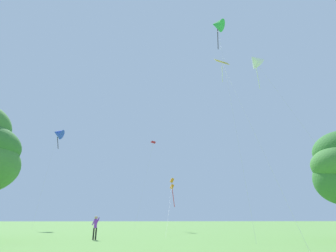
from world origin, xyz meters
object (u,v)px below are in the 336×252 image
object	(u,v)px
kite_orange_box	(172,184)
kite_blue_delta	(58,133)
kite_green_small	(217,25)
kite_white_distant	(255,60)
person_with_spool	(95,225)
kite_yellow_diamond	(223,68)
kite_red_high	(152,149)

from	to	relation	value
kite_orange_box	kite_blue_delta	bearing A→B (deg)	150.54
kite_orange_box	kite_green_small	size ratio (longest dim) A/B	0.43
kite_white_distant	kite_blue_delta	size ratio (longest dim) A/B	1.14
kite_white_distant	kite_blue_delta	distance (m)	37.78
kite_orange_box	kite_green_small	distance (m)	23.50
kite_blue_delta	person_with_spool	world-z (taller)	kite_blue_delta
person_with_spool	kite_green_small	bearing A→B (deg)	24.97
kite_white_distant	kite_orange_box	bearing A→B (deg)	129.12
kite_orange_box	person_with_spool	size ratio (longest dim) A/B	6.97
person_with_spool	kite_yellow_diamond	bearing A→B (deg)	4.15
kite_yellow_diamond	person_with_spool	bearing A→B (deg)	-175.85
kite_red_high	person_with_spool	bearing A→B (deg)	-101.15
kite_white_distant	person_with_spool	size ratio (longest dim) A/B	11.78
kite_green_small	person_with_spool	bearing A→B (deg)	-155.03
kite_white_distant	kite_red_high	distance (m)	25.33
kite_orange_box	kite_yellow_diamond	xyz separation A→B (m)	(4.16, -13.59, 10.68)
kite_yellow_diamond	kite_blue_delta	bearing A→B (deg)	134.58
kite_yellow_diamond	kite_blue_delta	distance (m)	35.59
kite_blue_delta	person_with_spool	xyz separation A→B (m)	(13.20, -26.21, -16.00)
kite_white_distant	kite_red_high	world-z (taller)	kite_white_distant
kite_blue_delta	kite_red_high	size ratio (longest dim) A/B	1.14
kite_orange_box	kite_red_high	world-z (taller)	kite_red_high
kite_blue_delta	person_with_spool	size ratio (longest dim) A/B	10.37
kite_green_small	person_with_spool	distance (m)	30.15
kite_orange_box	kite_red_high	bearing A→B (deg)	104.32
kite_green_small	person_with_spool	world-z (taller)	kite_green_small
kite_yellow_diamond	kite_white_distant	size ratio (longest dim) A/B	0.89
kite_green_small	kite_red_high	distance (m)	24.49
kite_white_distant	kite_green_small	bearing A→B (deg)	139.12
kite_red_high	person_with_spool	world-z (taller)	kite_red_high
kite_white_distant	kite_green_small	xyz separation A→B (m)	(-3.38, 2.93, 7.70)
kite_yellow_diamond	person_with_spool	world-z (taller)	kite_yellow_diamond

